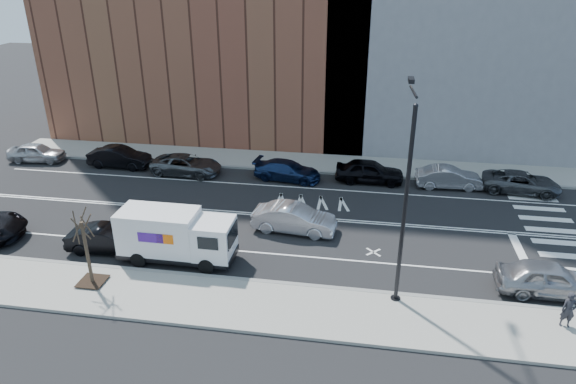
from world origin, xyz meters
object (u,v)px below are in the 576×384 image
(far_parked_a, at_px, (37,152))
(pedestrian, at_px, (569,310))
(far_parked_b, at_px, (120,157))
(near_parked_front, at_px, (550,279))
(fedex_van, at_px, (176,235))
(driving_sedan, at_px, (294,219))

(far_parked_a, distance_m, pedestrian, 35.98)
(far_parked_b, relative_size, pedestrian, 2.86)
(near_parked_front, bearing_deg, fedex_van, 90.11)
(fedex_van, bearing_deg, far_parked_a, 143.50)
(pedestrian, bearing_deg, fedex_van, 173.61)
(far_parked_b, height_order, near_parked_front, near_parked_front)
(driving_sedan, bearing_deg, far_parked_b, 66.84)
(far_parked_a, height_order, driving_sedan, driving_sedan)
(driving_sedan, xyz_separation_m, near_parked_front, (12.30, -4.02, 0.02))
(far_parked_a, height_order, pedestrian, pedestrian)
(fedex_van, distance_m, pedestrian, 17.90)
(fedex_van, relative_size, far_parked_a, 1.42)
(far_parked_a, xyz_separation_m, far_parked_b, (6.70, -0.06, 0.04))
(far_parked_b, distance_m, near_parked_front, 28.82)
(far_parked_b, bearing_deg, driving_sedan, -116.61)
(far_parked_a, bearing_deg, driving_sedan, -115.88)
(fedex_van, height_order, far_parked_b, fedex_van)
(far_parked_b, xyz_separation_m, driving_sedan, (14.06, -7.62, 0.02))
(pedestrian, bearing_deg, near_parked_front, 91.95)
(fedex_van, relative_size, driving_sedan, 1.26)
(far_parked_b, bearing_deg, fedex_van, -141.31)
(fedex_van, height_order, far_parked_a, fedex_van)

